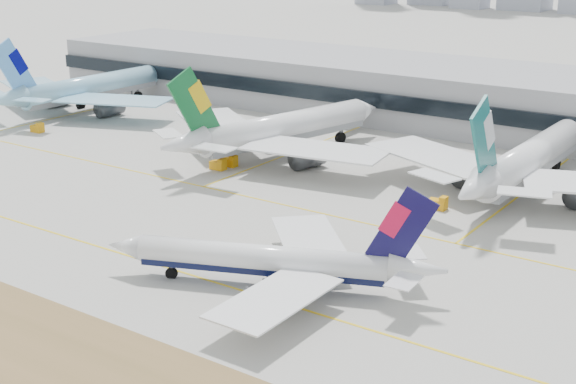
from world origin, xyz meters
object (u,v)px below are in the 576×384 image
Objects in this scene: widebody_eva at (278,130)px; terminal at (482,98)px; widebody_korean at (86,89)px; widebody_cathay at (526,162)px; taxiing_airliner at (274,261)px.

widebody_eva reaches higher than terminal.
terminal is at bearing -63.61° from widebody_korean.
widebody_eva reaches higher than widebody_korean.
widebody_eva is at bearing -96.13° from widebody_korean.
widebody_eva is 0.97× the size of widebody_cathay.
widebody_cathay is 0.24× the size of terminal.
taxiing_airliner is 0.74× the size of widebody_eva.
widebody_eva is (-40.97, 58.85, 2.23)m from taxiing_airliner.
taxiing_airliner reaches higher than terminal.
widebody_cathay reaches higher than terminal.
widebody_cathay reaches higher than widebody_eva.
taxiing_airliner is 0.72× the size of widebody_cathay.
widebody_korean is at bearing 95.84° from widebody_eva.
taxiing_airliner is 134.82m from widebody_korean.
widebody_korean is 112.02m from terminal.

